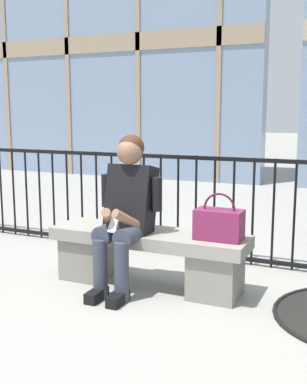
# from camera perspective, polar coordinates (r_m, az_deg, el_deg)

# --- Properties ---
(ground_plane) EXTENTS (60.00, 60.00, 0.00)m
(ground_plane) POSITION_cam_1_polar(r_m,az_deg,el_deg) (3.96, -0.61, -10.98)
(ground_plane) COLOR #9E9B93
(stone_bench) EXTENTS (1.60, 0.44, 0.45)m
(stone_bench) POSITION_cam_1_polar(r_m,az_deg,el_deg) (3.88, -0.61, -7.22)
(stone_bench) COLOR gray
(stone_bench) RESTS_ON ground
(seated_person_with_phone) EXTENTS (0.52, 0.66, 1.21)m
(seated_person_with_phone) POSITION_cam_1_polar(r_m,az_deg,el_deg) (3.73, -3.27, -1.90)
(seated_person_with_phone) COLOR #383D4C
(seated_person_with_phone) RESTS_ON ground
(handbag_on_bench) EXTENTS (0.35, 0.20, 0.35)m
(handbag_on_bench) POSITION_cam_1_polar(r_m,az_deg,el_deg) (3.59, 7.75, -3.74)
(handbag_on_bench) COLOR #7A234C
(handbag_on_bench) RESTS_ON stone_bench
(plaza_railing) EXTENTS (9.25, 0.04, 0.98)m
(plaza_railing) POSITION_cam_1_polar(r_m,az_deg,el_deg) (4.61, 3.96, -1.65)
(plaza_railing) COLOR black
(plaza_railing) RESTS_ON ground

